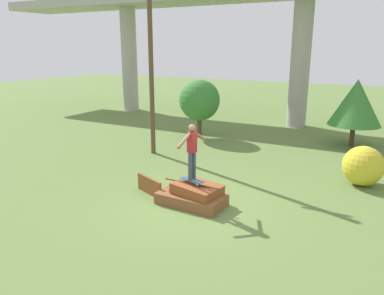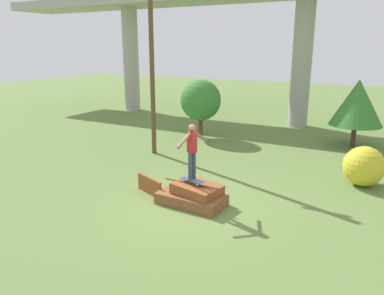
{
  "view_description": "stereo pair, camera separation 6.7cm",
  "coord_description": "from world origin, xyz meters",
  "px_view_note": "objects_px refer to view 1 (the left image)",
  "views": [
    {
      "loc": [
        4.96,
        -9.09,
        4.58
      ],
      "look_at": [
        0.0,
        0.04,
        1.75
      ],
      "focal_mm": 35.0,
      "sensor_mm": 36.0,
      "label": 1
    },
    {
      "loc": [
        5.02,
        -9.06,
        4.58
      ],
      "look_at": [
        0.0,
        0.04,
        1.75
      ],
      "focal_mm": 35.0,
      "sensor_mm": 36.0,
      "label": 2
    }
  ],
  "objects_px": {
    "bush_yellow_flowering": "(363,166)",
    "tree_behind_right": "(200,100)",
    "skater": "(192,148)",
    "tree_behind_left": "(356,102)",
    "skateboard": "(192,180)",
    "utility_pole": "(151,58)"
  },
  "relations": [
    {
      "from": "tree_behind_left",
      "to": "bush_yellow_flowering",
      "type": "height_order",
      "value": "tree_behind_left"
    },
    {
      "from": "skater",
      "to": "tree_behind_left",
      "type": "xyz_separation_m",
      "value": [
        3.42,
        9.42,
        0.34
      ]
    },
    {
      "from": "tree_behind_left",
      "to": "skater",
      "type": "bearing_deg",
      "value": -109.97
    },
    {
      "from": "skateboard",
      "to": "utility_pole",
      "type": "relative_size",
      "value": 0.1
    },
    {
      "from": "utility_pole",
      "to": "tree_behind_right",
      "type": "height_order",
      "value": "utility_pole"
    },
    {
      "from": "utility_pole",
      "to": "bush_yellow_flowering",
      "type": "height_order",
      "value": "utility_pole"
    },
    {
      "from": "skater",
      "to": "bush_yellow_flowering",
      "type": "bearing_deg",
      "value": 43.88
    },
    {
      "from": "skater",
      "to": "tree_behind_right",
      "type": "relative_size",
      "value": 0.56
    },
    {
      "from": "tree_behind_right",
      "to": "bush_yellow_flowering",
      "type": "xyz_separation_m",
      "value": [
        8.04,
        -3.52,
        -1.24
      ]
    },
    {
      "from": "tree_behind_left",
      "to": "bush_yellow_flowering",
      "type": "relative_size",
      "value": 2.32
    },
    {
      "from": "tree_behind_right",
      "to": "utility_pole",
      "type": "bearing_deg",
      "value": -96.36
    },
    {
      "from": "bush_yellow_flowering",
      "to": "tree_behind_right",
      "type": "bearing_deg",
      "value": 156.35
    },
    {
      "from": "skater",
      "to": "skateboard",
      "type": "bearing_deg",
      "value": 90.22
    },
    {
      "from": "skater",
      "to": "tree_behind_left",
      "type": "bearing_deg",
      "value": 70.03
    },
    {
      "from": "tree_behind_right",
      "to": "bush_yellow_flowering",
      "type": "relative_size",
      "value": 2.19
    },
    {
      "from": "tree_behind_left",
      "to": "utility_pole",
      "type": "bearing_deg",
      "value": -144.51
    },
    {
      "from": "skater",
      "to": "tree_behind_left",
      "type": "distance_m",
      "value": 10.03
    },
    {
      "from": "skater",
      "to": "tree_behind_left",
      "type": "relative_size",
      "value": 0.53
    },
    {
      "from": "skateboard",
      "to": "tree_behind_right",
      "type": "height_order",
      "value": "tree_behind_right"
    },
    {
      "from": "skater",
      "to": "tree_behind_right",
      "type": "height_order",
      "value": "tree_behind_right"
    },
    {
      "from": "skateboard",
      "to": "utility_pole",
      "type": "xyz_separation_m",
      "value": [
        -4.13,
        4.04,
        3.36
      ]
    },
    {
      "from": "tree_behind_left",
      "to": "bush_yellow_flowering",
      "type": "distance_m",
      "value": 5.53
    }
  ]
}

